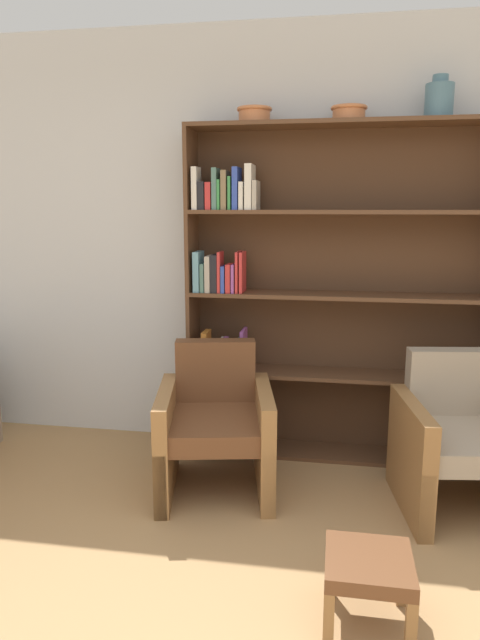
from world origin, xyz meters
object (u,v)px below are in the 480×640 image
object	(u,v)px
bowl_slate	(254,114)
vase_tall	(439,100)
bookshelf	(314,299)
armchair_leather	(215,425)
armchair_cushioned	(461,440)
bowl_cream	(349,112)
footstool	(369,570)

from	to	relation	value
bowl_slate	vase_tall	world-z (taller)	vase_tall
bookshelf	armchair_leather	world-z (taller)	bookshelf
bookshelf	armchair_leather	distance (m)	1.02
bowl_slate	armchair_cushioned	world-z (taller)	bowl_slate
bowl_cream	footstool	xyz separation A→B (m)	(0.12, -1.57, -1.93)
bookshelf	bowl_cream	distance (m)	1.14
vase_tall	armchair_cushioned	world-z (taller)	vase_tall
bowl_cream	bowl_slate	bearing A→B (deg)	180.00
bowl_cream	armchair_leather	xyz separation A→B (m)	(-0.70, -0.55, -1.79)
bookshelf	armchair_cushioned	distance (m)	1.21
bookshelf	vase_tall	xyz separation A→B (m)	(0.69, -0.03, 1.18)
bowl_slate	footstool	distance (m)	2.58
armchair_cushioned	footstool	distance (m)	1.16
bookshelf	armchair_leather	bearing A→B (deg)	-132.56
armchair_leather	footstool	size ratio (longest dim) A/B	2.47
footstool	bookshelf	bearing A→B (deg)	100.50
vase_tall	footstool	world-z (taller)	vase_tall
footstool	armchair_cushioned	bearing A→B (deg)	62.61
footstool	armchair_leather	bearing A→B (deg)	128.75
vase_tall	footstool	size ratio (longest dim) A/B	0.72
armchair_leather	bowl_slate	bearing A→B (deg)	-115.67
bookshelf	bowl_slate	world-z (taller)	bowl_slate
bookshelf	footstool	xyz separation A→B (m)	(0.30, -1.60, -0.80)
vase_tall	armchair_cushioned	distance (m)	1.93
vase_tall	footstool	bearing A→B (deg)	-103.91
armchair_cushioned	footstool	xyz separation A→B (m)	(-0.53, -1.03, -0.14)
bookshelf	footstool	world-z (taller)	bookshelf
bowl_slate	bowl_cream	distance (m)	0.56
armchair_leather	footstool	distance (m)	1.32
bowl_slate	footstool	bearing A→B (deg)	-66.52
vase_tall	armchair_leather	world-z (taller)	vase_tall
bowl_cream	vase_tall	xyz separation A→B (m)	(0.51, 0.00, 0.06)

